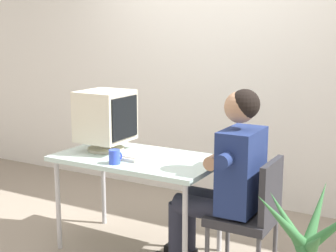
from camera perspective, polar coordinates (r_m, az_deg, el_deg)
name	(u,v)px	position (r m, az deg, el deg)	size (l,w,h in m)	color
ground_plane	(139,249)	(3.79, -3.40, -14.20)	(12.00, 12.00, 0.00)	gray
wall_back	(248,44)	(4.55, 9.40, 9.47)	(8.00, 0.10, 3.00)	silver
desk	(138,164)	(3.56, -3.53, -4.50)	(1.19, 0.68, 0.72)	#B7B7BC
crt_monitor	(106,117)	(3.70, -7.32, 1.06)	(0.36, 0.37, 0.46)	beige
keyboard	(142,153)	(3.57, -3.10, -3.22)	(0.18, 0.41, 0.03)	beige
office_chair	(252,212)	(3.23, 9.77, -9.86)	(0.40, 0.40, 0.82)	#4C4C51
person_seated	(226,176)	(3.23, 6.77, -5.80)	(0.71, 0.57, 1.26)	navy
desk_mug	(115,157)	(3.36, -6.24, -3.60)	(0.08, 0.09, 0.10)	blue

